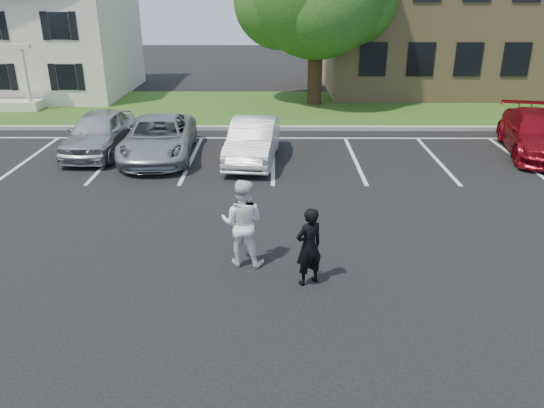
% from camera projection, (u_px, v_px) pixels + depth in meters
% --- Properties ---
extents(ground_plane, '(90.00, 90.00, 0.00)m').
position_uv_depth(ground_plane, '(272.00, 280.00, 10.77)').
color(ground_plane, black).
rests_on(ground_plane, ground).
extents(curb, '(40.00, 0.30, 0.15)m').
position_uv_depth(curb, '(274.00, 128.00, 21.82)').
color(curb, gray).
rests_on(curb, ground).
extents(grass_strip, '(44.00, 8.00, 0.08)m').
position_uv_depth(grass_strip, '(274.00, 108.00, 25.53)').
color(grass_strip, '#2C4E1A').
rests_on(grass_strip, ground).
extents(stall_lines, '(34.00, 5.36, 0.01)m').
position_uv_depth(stall_lines, '(312.00, 151.00, 19.03)').
color(stall_lines, silver).
rests_on(stall_lines, ground).
extents(house, '(10.30, 9.22, 7.60)m').
position_uv_depth(house, '(27.00, 20.00, 27.81)').
color(house, beige).
rests_on(house, ground).
extents(office_building, '(22.40, 10.40, 8.30)m').
position_uv_depth(office_building, '(526.00, 11.00, 29.41)').
color(office_building, '#A28455').
rests_on(office_building, ground).
extents(man_black_suit, '(0.71, 0.64, 1.63)m').
position_uv_depth(man_black_suit, '(309.00, 247.00, 10.35)').
color(man_black_suit, black).
rests_on(man_black_suit, ground).
extents(man_white_shirt, '(1.04, 0.87, 1.90)m').
position_uv_depth(man_white_shirt, '(242.00, 223.00, 11.05)').
color(man_white_shirt, white).
rests_on(man_white_shirt, ground).
extents(car_silver_west, '(1.84, 4.39, 1.48)m').
position_uv_depth(car_silver_west, '(99.00, 132.00, 18.61)').
color(car_silver_west, '#B5B5B9').
rests_on(car_silver_west, ground).
extents(car_silver_minivan, '(2.58, 5.06, 1.37)m').
position_uv_depth(car_silver_minivan, '(159.00, 138.00, 18.17)').
color(car_silver_minivan, '#9EA0A5').
rests_on(car_silver_minivan, ground).
extents(car_white_sedan, '(1.86, 4.33, 1.39)m').
position_uv_depth(car_white_sedan, '(253.00, 141.00, 17.78)').
color(car_white_sedan, silver).
rests_on(car_white_sedan, ground).
extents(car_red_compact, '(3.00, 5.30, 1.45)m').
position_uv_depth(car_red_compact, '(537.00, 134.00, 18.52)').
color(car_red_compact, maroon).
rests_on(car_red_compact, ground).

